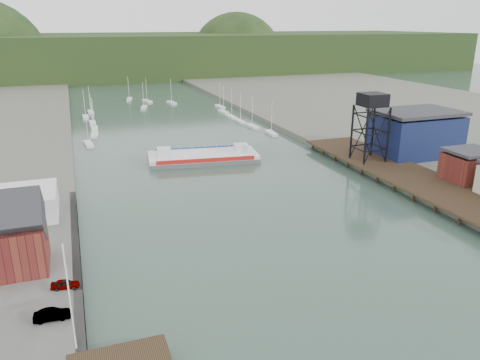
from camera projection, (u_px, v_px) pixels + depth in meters
ground at (400, 350)px, 50.71m from camera, size 600.00×600.00×0.00m
east_land at (477, 132)px, 151.43m from camera, size 120.00×400.00×3.20m
west_quay at (13, 314)px, 55.50m from camera, size 16.00×80.00×1.60m
east_pier at (409, 176)px, 102.04m from camera, size 14.00×70.00×2.45m
white_shed at (1, 206)px, 79.98m from camera, size 18.00×12.00×4.50m
flagpole at (70, 298)px, 46.63m from camera, size 0.16×0.16×12.00m
lift_tower at (372, 104)px, 108.58m from camera, size 6.50×6.50×16.00m
blue_shed at (415, 133)px, 117.91m from camera, size 20.50×14.50×11.30m
marina_sailboats at (162, 116)px, 174.06m from camera, size 57.71×92.65×0.90m
distant_hills at (109, 58)px, 314.77m from camera, size 500.00×120.00×80.00m
chain_ferry at (203, 157)px, 119.22m from camera, size 28.62×14.48×3.95m
car_west_a at (65, 284)px, 59.31m from camera, size 3.65×1.95×1.18m
car_west_b at (52, 315)px, 52.99m from camera, size 4.06×1.59×1.31m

